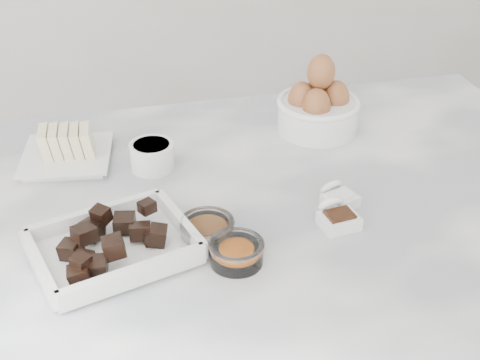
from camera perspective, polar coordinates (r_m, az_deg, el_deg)
The scene contains 9 objects.
marble_slab at distance 1.01m, azimuth -0.70°, elevation -3.92°, with size 1.20×0.80×0.04m, color silver.
chocolate_dish at distance 0.92m, azimuth -10.79°, elevation -5.29°, with size 0.25×0.21×0.06m.
butter_plate at distance 1.16m, azimuth -14.79°, elevation 2.55°, with size 0.17×0.17×0.06m.
sugar_ramekin at distance 1.11m, azimuth -7.52°, elevation 2.16°, with size 0.07×0.07×0.04m.
egg_bowl at distance 1.22m, azimuth 6.68°, elevation 6.27°, with size 0.15×0.15×0.14m.
honey_bowl at distance 0.94m, azimuth -2.83°, elevation -4.29°, with size 0.08×0.08×0.03m.
zest_bowl at distance 0.90m, azimuth -0.30°, elevation -6.11°, with size 0.08×0.08×0.03m.
vanilla_spoon at distance 0.98m, azimuth 8.27°, elevation -3.08°, with size 0.06×0.07×0.04m.
salt_spoon at distance 1.02m, azimuth 8.34°, elevation -1.42°, with size 0.06×0.07×0.04m.
Camera 1 is at (-0.18, -0.79, 1.51)m, focal length 50.00 mm.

